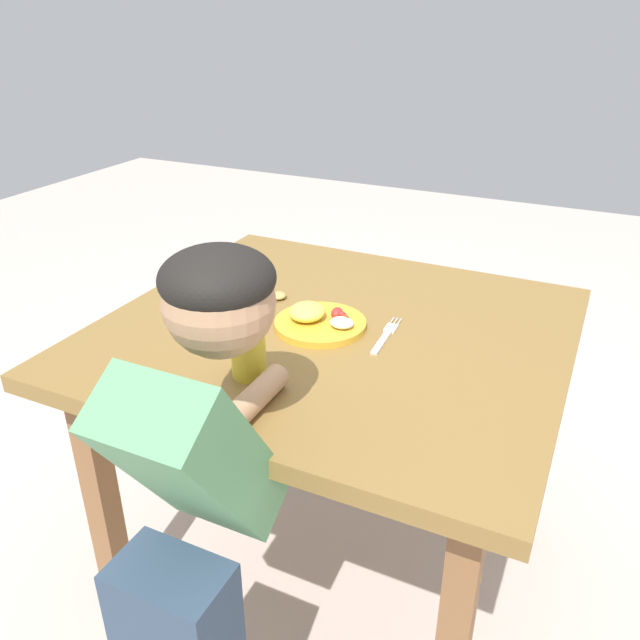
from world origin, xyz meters
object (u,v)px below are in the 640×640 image
Objects in this scene: plate at (319,321)px; fork at (386,336)px; drinking_cup at (249,355)px; person at (198,524)px; spoon at (273,300)px.

plate is 0.16m from fork.
drinking_cup is at bearing 141.76° from fork.
person reaches higher than fork.
spoon is 0.68m from person.
drinking_cup is at bearing 103.46° from person.
plate is at bearing 82.17° from drinking_cup.
drinking_cup is (-0.20, -0.28, 0.05)m from fork.
fork is 0.35m from drinking_cup.
drinking_cup is 0.09× the size of person.
drinking_cup is at bearing -97.83° from plate.
plate is 2.26× the size of drinking_cup.
spoon is (-0.17, 0.07, -0.01)m from plate.
plate reaches higher than fork.
drinking_cup is (0.13, -0.33, 0.04)m from spoon.
person is (0.04, -0.57, -0.13)m from plate.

